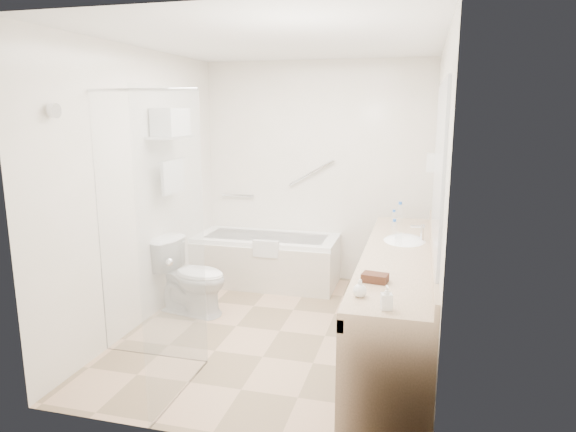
% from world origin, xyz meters
% --- Properties ---
extents(floor, '(3.20, 3.20, 0.00)m').
position_xyz_m(floor, '(0.00, 0.00, 0.00)').
color(floor, tan).
rests_on(floor, ground).
extents(ceiling, '(2.60, 3.20, 0.10)m').
position_xyz_m(ceiling, '(0.00, 0.00, 2.50)').
color(ceiling, white).
rests_on(ceiling, wall_back).
extents(wall_back, '(2.60, 0.10, 2.50)m').
position_xyz_m(wall_back, '(0.00, 1.60, 1.25)').
color(wall_back, white).
rests_on(wall_back, ground).
extents(wall_front, '(2.60, 0.10, 2.50)m').
position_xyz_m(wall_front, '(0.00, -1.60, 1.25)').
color(wall_front, white).
rests_on(wall_front, ground).
extents(wall_left, '(0.10, 3.20, 2.50)m').
position_xyz_m(wall_left, '(-1.30, 0.00, 1.25)').
color(wall_left, white).
rests_on(wall_left, ground).
extents(wall_right, '(0.10, 3.20, 2.50)m').
position_xyz_m(wall_right, '(1.30, 0.00, 1.25)').
color(wall_right, white).
rests_on(wall_right, ground).
extents(bathtub, '(1.60, 0.73, 0.59)m').
position_xyz_m(bathtub, '(-0.50, 1.24, 0.28)').
color(bathtub, white).
rests_on(bathtub, floor).
extents(grab_bar_short, '(0.40, 0.03, 0.03)m').
position_xyz_m(grab_bar_short, '(-0.95, 1.56, 0.95)').
color(grab_bar_short, silver).
rests_on(grab_bar_short, wall_back).
extents(grab_bar_long, '(0.53, 0.03, 0.33)m').
position_xyz_m(grab_bar_long, '(-0.05, 1.56, 1.25)').
color(grab_bar_long, silver).
rests_on(grab_bar_long, wall_back).
extents(shower_enclosure, '(0.96, 0.91, 2.11)m').
position_xyz_m(shower_enclosure, '(-0.63, -0.93, 1.07)').
color(shower_enclosure, silver).
rests_on(shower_enclosure, floor).
extents(towel_shelf, '(0.24, 0.55, 0.81)m').
position_xyz_m(towel_shelf, '(-1.17, 0.35, 1.75)').
color(towel_shelf, silver).
rests_on(towel_shelf, wall_left).
extents(vanity_counter, '(0.55, 2.70, 0.95)m').
position_xyz_m(vanity_counter, '(1.02, -0.15, 0.64)').
color(vanity_counter, tan).
rests_on(vanity_counter, floor).
extents(sink, '(0.40, 0.52, 0.14)m').
position_xyz_m(sink, '(1.05, 0.25, 0.82)').
color(sink, white).
rests_on(sink, vanity_counter).
extents(faucet, '(0.03, 0.03, 0.14)m').
position_xyz_m(faucet, '(1.20, 0.25, 0.93)').
color(faucet, silver).
rests_on(faucet, vanity_counter).
extents(mirror, '(0.02, 2.00, 1.20)m').
position_xyz_m(mirror, '(1.29, -0.15, 1.55)').
color(mirror, '#ACB1B9').
rests_on(mirror, wall_right).
extents(hairdryer_unit, '(0.08, 0.10, 0.18)m').
position_xyz_m(hairdryer_unit, '(1.25, 1.05, 1.45)').
color(hairdryer_unit, silver).
rests_on(hairdryer_unit, wall_right).
extents(toilet, '(0.80, 0.55, 0.73)m').
position_xyz_m(toilet, '(-0.95, 0.21, 0.36)').
color(toilet, white).
rests_on(toilet, floor).
extents(amenity_basket, '(0.18, 0.14, 0.06)m').
position_xyz_m(amenity_basket, '(0.91, -0.91, 0.88)').
color(amenity_basket, '#4E2B1B').
rests_on(amenity_basket, vanity_counter).
extents(soap_bottle_a, '(0.09, 0.15, 0.06)m').
position_xyz_m(soap_bottle_a, '(1.01, -1.38, 0.88)').
color(soap_bottle_a, silver).
rests_on(soap_bottle_a, vanity_counter).
extents(soap_bottle_b, '(0.09, 0.11, 0.08)m').
position_xyz_m(soap_bottle_b, '(0.84, -1.21, 0.89)').
color(soap_bottle_b, silver).
rests_on(soap_bottle_b, vanity_counter).
extents(water_bottle_left, '(0.06, 0.06, 0.18)m').
position_xyz_m(water_bottle_left, '(0.96, 0.27, 0.93)').
color(water_bottle_left, silver).
rests_on(water_bottle_left, vanity_counter).
extents(water_bottle_mid, '(0.07, 0.07, 0.22)m').
position_xyz_m(water_bottle_mid, '(0.98, 0.94, 0.95)').
color(water_bottle_mid, silver).
rests_on(water_bottle_mid, vanity_counter).
extents(water_bottle_right, '(0.05, 0.05, 0.17)m').
position_xyz_m(water_bottle_right, '(0.93, 0.75, 0.93)').
color(water_bottle_right, silver).
rests_on(water_bottle_right, vanity_counter).
extents(drinking_glass_near, '(0.08, 0.08, 0.08)m').
position_xyz_m(drinking_glass_near, '(1.01, 0.18, 0.89)').
color(drinking_glass_near, silver).
rests_on(drinking_glass_near, vanity_counter).
extents(drinking_glass_far, '(0.06, 0.06, 0.08)m').
position_xyz_m(drinking_glass_far, '(1.01, 0.05, 0.89)').
color(drinking_glass_far, silver).
rests_on(drinking_glass_far, vanity_counter).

